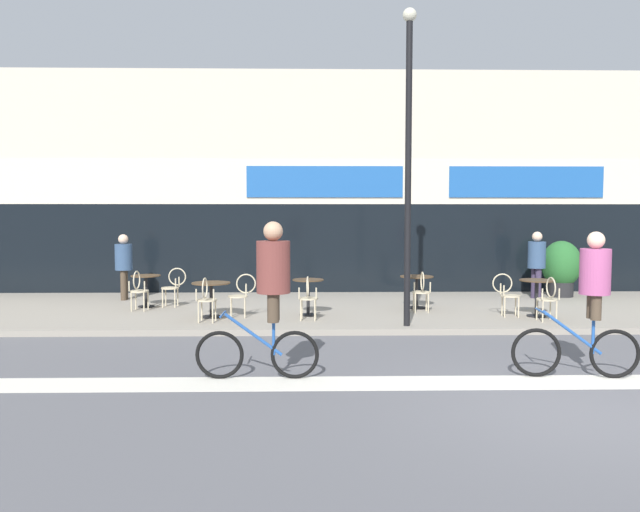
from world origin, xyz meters
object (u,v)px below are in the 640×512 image
object	(u,v)px
bistro_table_2	(308,290)
cafe_chair_1_near	(206,296)
bistro_table_1	(211,292)
cafe_chair_4_side	(507,292)
pedestrian_near_end	(124,261)
planter_pot	(561,267)
cyclist_0	(589,296)
cafe_chair_2_near	(308,295)
cafe_chair_3_near	(422,289)
pedestrian_far_end	(537,259)
cafe_chair_0_side	(173,284)
bistro_table_3	(417,285)
cafe_chair_0_near	(138,288)
bistro_table_4	(537,290)
cafe_chair_1_side	(242,292)
bistro_table_0	(146,284)
cyclist_1	(270,286)
cafe_chair_4_near	(549,296)
lamp_post	(408,147)

from	to	relation	value
bistro_table_2	cafe_chair_1_near	bearing A→B (deg)	-157.63
bistro_table_1	cafe_chair_1_near	bearing A→B (deg)	-90.44
bistro_table_2	cafe_chair_1_near	xyz separation A→B (m)	(-2.01, -0.83, -0.02)
cafe_chair_4_side	pedestrian_near_end	world-z (taller)	pedestrian_near_end
planter_pot	cyclist_0	bearing A→B (deg)	-109.84
planter_pot	cafe_chair_2_near	bearing A→B (deg)	-151.88
cafe_chair_3_near	pedestrian_far_end	world-z (taller)	pedestrian_far_end
cafe_chair_0_side	planter_pot	size ratio (longest dim) A/B	0.63
bistro_table_3	cafe_chair_2_near	bearing A→B (deg)	-147.61
cafe_chair_0_near	pedestrian_near_end	bearing A→B (deg)	28.94
bistro_table_2	bistro_table_3	distance (m)	2.63
cyclist_0	bistro_table_4	bearing A→B (deg)	-96.36
cafe_chair_0_side	cafe_chair_2_near	bearing A→B (deg)	150.02
bistro_table_4	cafe_chair_1_side	xyz separation A→B (m)	(-6.14, 0.05, -0.03)
bistro_table_0	cyclist_0	world-z (taller)	cyclist_0
cyclist_0	cyclist_1	distance (m)	4.37
cafe_chair_4_near	cyclist_0	distance (m)	3.91
cafe_chair_4_near	cyclist_0	world-z (taller)	cyclist_0
bistro_table_2	cafe_chair_3_near	size ratio (longest dim) A/B	0.85
bistro_table_1	cafe_chair_3_near	size ratio (longest dim) A/B	0.88
bistro_table_1	lamp_post	world-z (taller)	lamp_post
pedestrian_near_end	bistro_table_1	bearing A→B (deg)	-50.20
cafe_chair_1_near	lamp_post	bearing A→B (deg)	-92.62
cafe_chair_4_side	bistro_table_0	bearing A→B (deg)	175.88
bistro_table_2	cafe_chair_2_near	world-z (taller)	cafe_chair_2_near
bistro_table_2	pedestrian_near_end	xyz separation A→B (m)	(-4.57, 2.48, 0.43)
cafe_chair_2_near	bistro_table_0	bearing A→B (deg)	66.71
cafe_chair_0_side	cafe_chair_1_near	xyz separation A→B (m)	(1.09, -2.09, 0.00)
cafe_chair_1_near	cafe_chair_4_near	xyz separation A→B (m)	(6.77, -0.05, 0.00)
lamp_post	bistro_table_3	bearing A→B (deg)	75.34
cafe_chair_1_side	cyclist_1	size ratio (longest dim) A/B	0.42
bistro_table_1	cafe_chair_1_near	xyz separation A→B (m)	(-0.00, -0.63, -0.01)
bistro_table_4	bistro_table_2	bearing A→B (deg)	177.00
bistro_table_1	pedestrian_near_end	xyz separation A→B (m)	(-2.57, 2.68, 0.44)
bistro_table_0	bistro_table_4	xyz separation A→B (m)	(8.48, -1.52, 0.03)
bistro_table_2	planter_pot	xyz separation A→B (m)	(6.55, 2.88, 0.23)
cafe_chair_3_near	pedestrian_near_end	xyz separation A→B (m)	(-7.03, 2.17, 0.45)
cafe_chair_3_near	lamp_post	size ratio (longest dim) A/B	0.15
bistro_table_0	bistro_table_3	bearing A→B (deg)	-3.09
cafe_chair_1_near	cyclist_1	distance (m)	4.10
cafe_chair_0_near	cyclist_1	bearing A→B (deg)	-144.39
bistro_table_2	bistro_table_3	world-z (taller)	bistro_table_2
cafe_chair_1_side	cyclist_1	world-z (taller)	cyclist_1
bistro_table_4	cafe_chair_1_side	size ratio (longest dim) A/B	0.85
cafe_chair_4_side	planter_pot	size ratio (longest dim) A/B	0.63
cafe_chair_0_side	cyclist_0	bearing A→B (deg)	141.09
cafe_chair_2_near	cyclist_0	size ratio (longest dim) A/B	0.45
bistro_table_0	bistro_table_3	size ratio (longest dim) A/B	0.97
bistro_table_2	cyclist_1	bearing A→B (deg)	-96.58
cafe_chair_4_side	cafe_chair_0_near	bearing A→B (deg)	-179.66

